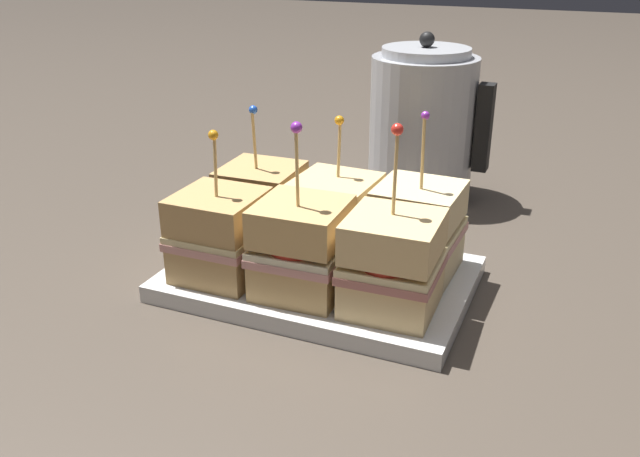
% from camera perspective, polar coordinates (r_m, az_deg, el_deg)
% --- Properties ---
extents(ground_plane, '(6.00, 6.00, 0.00)m').
position_cam_1_polar(ground_plane, '(0.72, 0.00, -4.88)').
color(ground_plane, '#4C4238').
extents(serving_platter, '(0.31, 0.20, 0.02)m').
position_cam_1_polar(serving_platter, '(0.71, 0.00, -4.25)').
color(serving_platter, silver).
rests_on(serving_platter, ground_plane).
extents(sandwich_front_left, '(0.09, 0.09, 0.15)m').
position_cam_1_polar(sandwich_front_left, '(0.69, -8.43, -0.56)').
color(sandwich_front_left, tan).
rests_on(sandwich_front_left, serving_platter).
extents(sandwich_front_center, '(0.09, 0.09, 0.17)m').
position_cam_1_polar(sandwich_front_center, '(0.65, -1.59, -1.66)').
color(sandwich_front_center, tan).
rests_on(sandwich_front_center, serving_platter).
extents(sandwich_front_right, '(0.09, 0.09, 0.18)m').
position_cam_1_polar(sandwich_front_right, '(0.62, 6.11, -2.98)').
color(sandwich_front_right, '#DBB77A').
rests_on(sandwich_front_right, serving_platter).
extents(sandwich_back_left, '(0.09, 0.09, 0.16)m').
position_cam_1_polar(sandwich_back_left, '(0.76, -4.94, 2.04)').
color(sandwich_back_left, tan).
rests_on(sandwich_back_left, serving_platter).
extents(sandwich_back_center, '(0.09, 0.09, 0.15)m').
position_cam_1_polar(sandwich_back_center, '(0.73, 1.24, 0.96)').
color(sandwich_back_center, '#DBB77A').
rests_on(sandwich_back_center, serving_platter).
extents(sandwich_back_right, '(0.09, 0.09, 0.17)m').
position_cam_1_polar(sandwich_back_right, '(0.70, 8.20, -0.03)').
color(sandwich_back_right, beige).
rests_on(sandwich_back_right, serving_platter).
extents(kettle_steel, '(0.16, 0.14, 0.23)m').
position_cam_1_polar(kettle_steel, '(0.94, 8.63, 8.59)').
color(kettle_steel, '#B7BABF').
rests_on(kettle_steel, ground_plane).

